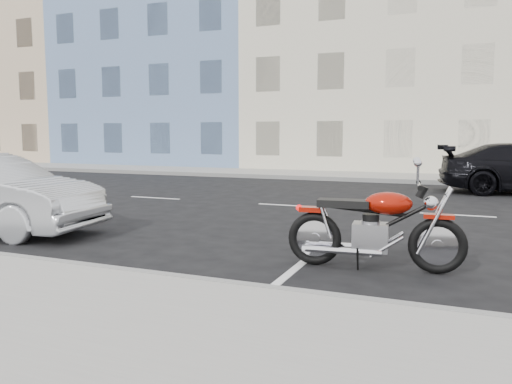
{
  "coord_description": "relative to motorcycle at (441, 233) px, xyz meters",
  "views": [
    {
      "loc": [
        1.99,
        -11.96,
        1.81
      ],
      "look_at": [
        -1.3,
        -3.91,
        0.8
      ],
      "focal_mm": 35.0,
      "sensor_mm": 36.0,
      "label": 1
    }
  ],
  "objects": [
    {
      "name": "ground",
      "position": [
        -1.81,
        5.2,
        -0.54
      ],
      "size": [
        120.0,
        120.0,
        0.0
      ],
      "primitive_type": "plane",
      "color": "black",
      "rests_on": "ground"
    },
    {
      "name": "sidewalk_far",
      "position": [
        -6.81,
        13.9,
        -0.46
      ],
      "size": [
        80.0,
        3.4,
        0.15
      ],
      "primitive_type": "cube",
      "color": "gray",
      "rests_on": "ground"
    },
    {
      "name": "curb_far",
      "position": [
        -6.81,
        12.2,
        -0.46
      ],
      "size": [
        80.0,
        0.12,
        0.16
      ],
      "primitive_type": "cube",
      "color": "gray",
      "rests_on": "ground"
    },
    {
      "name": "bldg_far_west",
      "position": [
        -27.81,
        21.5,
        5.46
      ],
      "size": [
        12.0,
        12.0,
        12.0
      ],
      "primitive_type": "cube",
      "color": "#CCB08C",
      "rests_on": "ground"
    },
    {
      "name": "bldg_blue",
      "position": [
        -15.81,
        21.5,
        5.96
      ],
      "size": [
        12.0,
        12.0,
        13.0
      ],
      "primitive_type": "cube",
      "color": "#6280AB",
      "rests_on": "ground"
    },
    {
      "name": "bldg_cream",
      "position": [
        -3.81,
        21.5,
        5.21
      ],
      "size": [
        12.0,
        12.0,
        11.5
      ],
      "primitive_type": "cube",
      "color": "beige",
      "rests_on": "ground"
    },
    {
      "name": "motorcycle",
      "position": [
        0.0,
        0.0,
        0.0
      ],
      "size": [
        2.35,
        0.78,
        1.18
      ],
      "rotation": [
        0.0,
        0.0,
        0.1
      ],
      "color": "black",
      "rests_on": "ground"
    }
  ]
}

